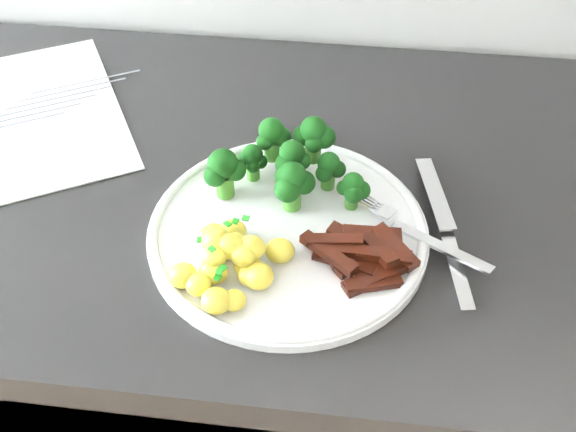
% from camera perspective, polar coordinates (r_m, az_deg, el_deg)
% --- Properties ---
extents(counter, '(2.41, 0.60, 0.90)m').
position_cam_1_polar(counter, '(1.16, -4.25, -13.59)').
color(counter, black).
rests_on(counter, ground).
extents(recipe_paper, '(0.35, 0.39, 0.00)m').
position_cam_1_polar(recipe_paper, '(0.96, -20.61, 7.77)').
color(recipe_paper, white).
rests_on(recipe_paper, counter).
extents(plate, '(0.30, 0.30, 0.02)m').
position_cam_1_polar(plate, '(0.73, -0.00, -1.19)').
color(plate, white).
rests_on(plate, counter).
extents(broccoli, '(0.18, 0.12, 0.07)m').
position_cam_1_polar(broccoli, '(0.75, -0.10, 4.58)').
color(broccoli, '#32671E').
rests_on(broccoli, plate).
extents(potatoes, '(0.12, 0.12, 0.04)m').
position_cam_1_polar(potatoes, '(0.68, -4.79, -3.51)').
color(potatoes, '#FBED4B').
rests_on(potatoes, plate).
extents(beef_strips, '(0.12, 0.09, 0.03)m').
position_cam_1_polar(beef_strips, '(0.70, 6.16, -3.20)').
color(beef_strips, black).
rests_on(beef_strips, plate).
extents(fork, '(0.15, 0.11, 0.02)m').
position_cam_1_polar(fork, '(0.73, 10.96, -1.49)').
color(fork, silver).
rests_on(fork, plate).
extents(knife, '(0.06, 0.22, 0.02)m').
position_cam_1_polar(knife, '(0.74, 13.25, -2.50)').
color(knife, silver).
rests_on(knife, plate).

